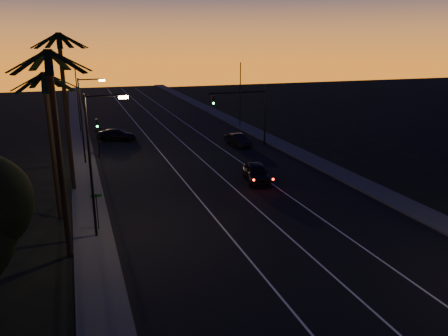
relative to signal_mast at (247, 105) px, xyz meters
name	(u,v)px	position (x,y,z in m)	size (l,w,h in m)	color
road	(214,176)	(-7.14, -9.99, -4.78)	(20.00, 170.00, 0.01)	black
sidewalk_left	(87,188)	(-18.34, -9.99, -4.70)	(2.40, 170.00, 0.16)	#323230
sidewalk_right	(321,164)	(4.06, -9.99, -4.70)	(2.40, 170.00, 0.16)	#323230
lane_stripe_left	(182,179)	(-10.14, -9.99, -4.76)	(0.12, 160.00, 0.01)	silver
lane_stripe_mid	(219,175)	(-6.64, -9.99, -4.76)	(0.12, 160.00, 0.01)	silver
lane_stripe_right	(255,172)	(-3.14, -9.99, -4.76)	(0.12, 160.00, 0.01)	silver
palm_near	(57,136)	(-19.74, -21.99, 2.29)	(4.25, 4.16, 11.53)	black
palm_mid	(51,130)	(-20.34, -15.99, 1.47)	(4.25, 4.16, 10.03)	black
palm_far	(65,98)	(-19.34, -9.99, 2.83)	(4.25, 4.16, 12.53)	black
streetlight_left_near	(95,156)	(-17.84, -19.99, 0.54)	(2.55, 0.26, 9.00)	black
streetlight_left_far	(84,114)	(-17.82, -1.99, 0.28)	(2.55, 0.26, 8.50)	black
street_sign	(97,207)	(-17.94, -18.99, -3.13)	(0.70, 0.06, 2.60)	black
signal_mast	(247,105)	(0.00, 0.00, 0.00)	(7.10, 0.41, 7.00)	black
signal_post	(98,131)	(-16.64, -0.01, -1.89)	(0.28, 0.37, 4.20)	black
far_pole_left	(78,99)	(-18.14, 15.01, -0.28)	(0.14, 0.14, 9.00)	black
far_pole_right	(240,95)	(3.86, 12.01, -0.28)	(0.14, 0.14, 9.00)	black
lead_car	(256,173)	(-4.15, -12.76, -3.97)	(2.83, 5.49, 1.60)	black
right_car	(238,140)	(-0.81, 0.40, -4.08)	(2.18, 4.40, 1.39)	black
cross_car	(117,135)	(-14.03, 8.01, -4.07)	(5.25, 3.74, 1.41)	black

